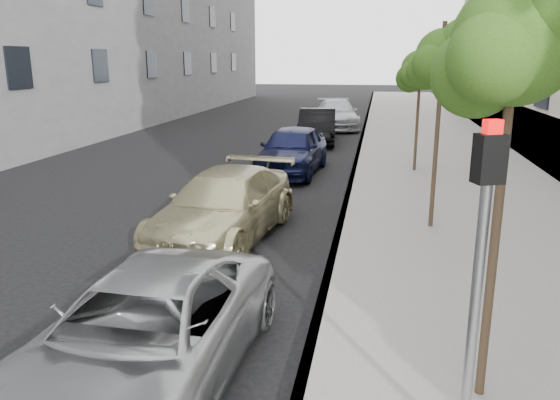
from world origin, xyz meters
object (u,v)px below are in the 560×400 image
(tree_near, at_px, (518,43))
(sedan_rear, at_px, (336,114))
(suv, at_px, (224,206))
(sedan_black, at_px, (317,126))
(signal_pole, at_px, (480,256))
(minivan, at_px, (145,335))
(tree_mid, at_px, (444,56))
(sedan_blue, at_px, (292,150))
(tree_far, at_px, (421,69))

(tree_near, xyz_separation_m, sedan_rear, (-3.64, 25.11, -3.18))
(tree_near, relative_size, suv, 0.92)
(sedan_black, bearing_deg, suv, -96.23)
(signal_pole, distance_m, minivan, 3.87)
(tree_mid, distance_m, minivan, 8.51)
(suv, bearing_deg, sedan_black, 95.79)
(sedan_black, bearing_deg, sedan_blue, -95.13)
(signal_pole, bearing_deg, sedan_rear, 76.26)
(tree_far, distance_m, suv, 9.42)
(tree_mid, xyz_separation_m, signal_pole, (-0.36, -7.51, -1.73))
(tree_near, bearing_deg, signal_pole, -109.47)
(tree_mid, distance_m, suv, 5.64)
(minivan, bearing_deg, suv, 98.25)
(tree_near, xyz_separation_m, sedan_black, (-4.08, 19.44, -3.19))
(sedan_blue, bearing_deg, tree_far, 11.46)
(tree_far, xyz_separation_m, suv, (-4.50, -7.81, -2.75))
(tree_far, relative_size, sedan_black, 0.88)
(tree_mid, height_order, minivan, tree_mid)
(suv, xyz_separation_m, sedan_rear, (0.86, 19.92, 0.05))
(tree_near, bearing_deg, sedan_blue, 108.51)
(sedan_blue, bearing_deg, tree_near, -68.17)
(signal_pole, bearing_deg, sedan_blue, 84.89)
(minivan, distance_m, sedan_black, 19.80)
(tree_far, xyz_separation_m, sedan_blue, (-4.15, -0.59, -2.67))
(tree_far, relative_size, suv, 0.82)
(suv, height_order, sedan_rear, sedan_rear)
(suv, bearing_deg, tree_near, -41.62)
(tree_mid, height_order, suv, tree_mid)
(minivan, xyz_separation_m, sedan_black, (-0.20, 19.80, 0.10))
(tree_mid, relative_size, signal_pole, 1.40)
(sedan_rear, bearing_deg, signal_pole, -92.00)
(tree_far, distance_m, sedan_blue, 4.98)
(tree_mid, bearing_deg, tree_far, 90.00)
(tree_near, distance_m, sedan_blue, 13.46)
(signal_pole, relative_size, suv, 0.63)
(minivan, xyz_separation_m, sedan_rear, (0.24, 25.48, 0.11))
(signal_pole, distance_m, suv, 7.59)
(tree_mid, bearing_deg, tree_near, -90.00)
(sedan_rear, bearing_deg, sedan_blue, -101.46)
(sedan_blue, height_order, sedan_rear, sedan_blue)
(tree_near, relative_size, sedan_black, 0.98)
(tree_mid, distance_m, signal_pole, 7.72)
(tree_far, relative_size, signal_pole, 1.30)
(minivan, bearing_deg, sedan_rear, 91.36)
(tree_near, relative_size, minivan, 0.95)
(sedan_rear, bearing_deg, tree_mid, -88.09)
(signal_pole, xyz_separation_m, sedan_blue, (-3.80, 13.42, -1.33))
(suv, xyz_separation_m, sedan_black, (0.42, 14.25, 0.05))
(tree_near, bearing_deg, suv, 130.91)
(tree_near, xyz_separation_m, signal_pole, (-0.36, -1.01, -1.83))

